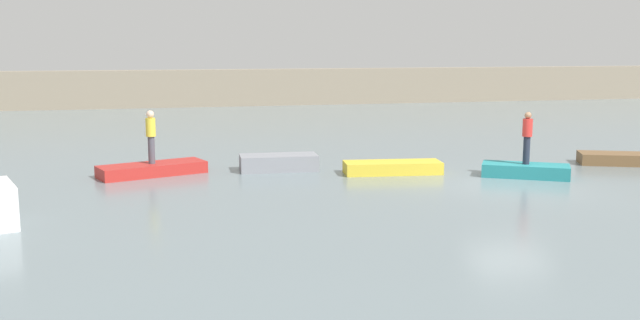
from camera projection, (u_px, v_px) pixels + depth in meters
The scene contains 9 objects.
ground_plane at pixel (510, 186), 22.32m from camera, with size 120.00×120.00×0.00m, color slate.
embankment_wall at pixel (311, 87), 50.83m from camera, with size 80.00×1.20×2.51m, color gray.
rowboat_red at pixel (152, 169), 24.10m from camera, with size 3.52×1.20×0.39m, color red.
rowboat_grey at pixel (279, 163), 24.97m from camera, with size 2.67×1.12×0.55m, color gray.
rowboat_yellow at pixel (393, 168), 24.39m from camera, with size 3.28×1.08×0.41m, color gold.
rowboat_teal at pixel (526, 171), 23.75m from camera, with size 2.78×1.06×0.43m, color teal.
rowboat_brown at pixel (620, 159), 26.20m from camera, with size 2.86×1.16×0.41m, color brown.
person_red_shirt at pixel (527, 135), 23.56m from camera, with size 0.32×0.32×1.73m.
person_yellow_shirt at pixel (151, 134), 23.91m from camera, with size 0.32×0.32×1.78m.
Camera 1 is at (-10.57, -20.06, 4.45)m, focal length 40.40 mm.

